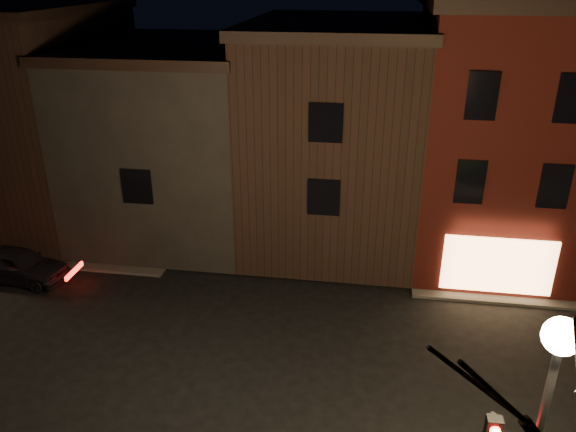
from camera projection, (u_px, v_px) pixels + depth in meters
The scene contains 8 objects.
ground at pixel (256, 370), 17.43m from camera, with size 120.00×120.00×0.00m, color black.
sidewalk_far_left at pixel (29, 150), 38.28m from camera, with size 30.00×30.00×0.12m, color #2D2B28.
corner_building at pixel (495, 131), 22.67m from camera, with size 6.50×8.50×10.50m.
row_building_a at pixel (335, 132), 24.74m from camera, with size 7.30×10.30×9.40m.
row_building_b at pixel (179, 136), 25.96m from camera, with size 7.80×10.30×8.40m.
row_building_c at pixel (31, 114), 26.68m from camera, with size 7.30×10.30×9.90m.
street_lamp_near at pixel (548, 394), 9.04m from camera, with size 0.60×0.60×6.48m.
parked_car_a at pixel (18, 265), 22.22m from camera, with size 1.61×4.00×1.36m, color black.
Camera 1 is at (3.14, -13.66, 11.47)m, focal length 35.00 mm.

